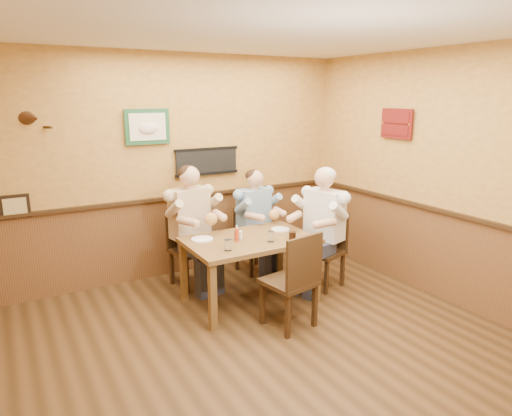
{
  "coord_description": "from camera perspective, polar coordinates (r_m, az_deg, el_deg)",
  "views": [
    {
      "loc": [
        -1.83,
        -2.97,
        2.28
      ],
      "look_at": [
        0.56,
        1.18,
        1.1
      ],
      "focal_mm": 32.0,
      "sensor_mm": 36.0,
      "label": 1
    }
  ],
  "objects": [
    {
      "name": "pepper_shaker",
      "position": [
        4.98,
        -2.48,
        -3.48
      ],
      "size": [
        0.05,
        0.05,
        0.09
      ],
      "primitive_type": "cylinder",
      "rotation": [
        0.0,
        0.0,
        -0.23
      ],
      "color": "black",
      "rests_on": "dining_table"
    },
    {
      "name": "plate_far_right",
      "position": [
        5.35,
        3.07,
        -2.69
      ],
      "size": [
        0.24,
        0.24,
        0.01
      ],
      "primitive_type": "cylinder",
      "rotation": [
        0.0,
        0.0,
        -0.09
      ],
      "color": "silver",
      "rests_on": "dining_table"
    },
    {
      "name": "chair_back_right",
      "position": [
        6.03,
        -0.27,
        -4.0
      ],
      "size": [
        0.44,
        0.44,
        0.86
      ],
      "primitive_type": null,
      "rotation": [
        0.0,
        0.0,
        0.12
      ],
      "color": "#362311",
      "rests_on": "ground"
    },
    {
      "name": "hot_sauce_bottle",
      "position": [
        4.92,
        -2.41,
        -3.3
      ],
      "size": [
        0.04,
        0.04,
        0.16
      ],
      "primitive_type": "cylinder",
      "rotation": [
        0.0,
        0.0,
        -0.14
      ],
      "color": "red",
      "rests_on": "dining_table"
    },
    {
      "name": "water_glass_left",
      "position": [
        4.65,
        -3.52,
        -4.65
      ],
      "size": [
        0.08,
        0.08,
        0.11
      ],
      "primitive_type": "cylinder",
      "rotation": [
        0.0,
        0.0,
        0.12
      ],
      "color": "white",
      "rests_on": "dining_table"
    },
    {
      "name": "diner_tan_shirt",
      "position": [
        5.57,
        -8.22,
        -3.1
      ],
      "size": [
        0.71,
        0.71,
        1.34
      ],
      "primitive_type": null,
      "rotation": [
        0.0,
        0.0,
        0.17
      ],
      "color": "beige",
      "rests_on": "ground"
    },
    {
      "name": "dining_table",
      "position": [
        5.07,
        -0.77,
        -4.81
      ],
      "size": [
        1.4,
        0.9,
        0.75
      ],
      "color": "brown",
      "rests_on": "ground"
    },
    {
      "name": "chair_back_left",
      "position": [
        5.63,
        -8.15,
        -5.06
      ],
      "size": [
        0.5,
        0.5,
        0.94
      ],
      "primitive_type": null,
      "rotation": [
        0.0,
        0.0,
        0.17
      ],
      "color": "#362311",
      "rests_on": "ground"
    },
    {
      "name": "salt_shaker",
      "position": [
        5.01,
        -1.92,
        -3.37
      ],
      "size": [
        0.05,
        0.05,
        0.09
      ],
      "primitive_type": "cylinder",
      "rotation": [
        0.0,
        0.0,
        -0.39
      ],
      "color": "white",
      "rests_on": "dining_table"
    },
    {
      "name": "diner_blue_polo",
      "position": [
        5.98,
        -0.27,
        -2.31
      ],
      "size": [
        0.63,
        0.63,
        1.23
      ],
      "primitive_type": null,
      "rotation": [
        0.0,
        0.0,
        0.12
      ],
      "color": "#7B9AB9",
      "rests_on": "ground"
    },
    {
      "name": "water_glass_mid",
      "position": [
        4.92,
        1.87,
        -3.58
      ],
      "size": [
        0.09,
        0.09,
        0.11
      ],
      "primitive_type": "cylinder",
      "rotation": [
        0.0,
        0.0,
        0.15
      ],
      "color": "white",
      "rests_on": "dining_table"
    },
    {
      "name": "plate_far_left",
      "position": [
        5.02,
        -6.76,
        -3.88
      ],
      "size": [
        0.25,
        0.25,
        0.02
      ],
      "primitive_type": "cylinder",
      "rotation": [
        0.0,
        0.0,
        -0.04
      ],
      "color": "white",
      "rests_on": "dining_table"
    },
    {
      "name": "cola_tumbler",
      "position": [
        4.96,
        4.57,
        -3.54
      ],
      "size": [
        0.09,
        0.09,
        0.1
      ],
      "primitive_type": "cylinder",
      "rotation": [
        0.0,
        0.0,
        -0.26
      ],
      "color": "black",
      "rests_on": "dining_table"
    },
    {
      "name": "diner_white_elder",
      "position": [
        5.54,
        8.48,
        -3.29
      ],
      "size": [
        0.77,
        0.77,
        1.32
      ],
      "primitive_type": null,
      "rotation": [
        0.0,
        0.0,
        -1.27
      ],
      "color": "silver",
      "rests_on": "ground"
    },
    {
      "name": "room",
      "position": [
        3.75,
        2.06,
        4.74
      ],
      "size": [
        5.02,
        5.03,
        2.81
      ],
      "color": "#35220F",
      "rests_on": "ground"
    },
    {
      "name": "chair_near_side",
      "position": [
        4.62,
        4.14,
        -8.87
      ],
      "size": [
        0.53,
        0.53,
        1.0
      ],
      "primitive_type": null,
      "rotation": [
        0.0,
        0.0,
        3.31
      ],
      "color": "#362311",
      "rests_on": "ground"
    },
    {
      "name": "chair_right_end",
      "position": [
        5.6,
        8.41,
        -5.24
      ],
      "size": [
        0.54,
        0.54,
        0.93
      ],
      "primitive_type": null,
      "rotation": [
        0.0,
        0.0,
        -1.27
      ],
      "color": "#362311",
      "rests_on": "ground"
    }
  ]
}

